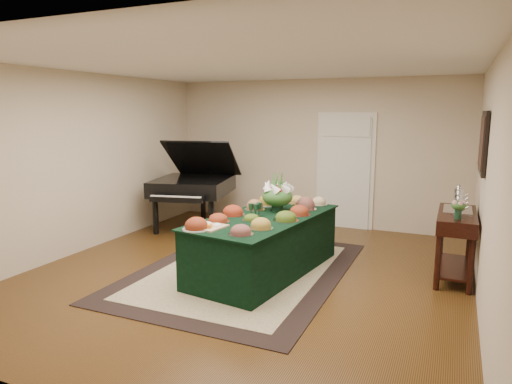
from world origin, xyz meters
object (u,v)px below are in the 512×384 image
at_px(floral_centerpiece, 277,192).
at_px(grand_piano, 193,185).
at_px(buffet_table, 264,244).
at_px(mahogany_sideboard, 456,228).

distance_m(floral_centerpiece, grand_piano, 2.51).
xyz_separation_m(buffet_table, mahogany_sideboard, (2.30, 0.79, 0.28)).
relative_size(buffet_table, grand_piano, 1.39).
bearing_deg(mahogany_sideboard, buffet_table, -161.09).
bearing_deg(grand_piano, mahogany_sideboard, -11.29).
bearing_deg(buffet_table, floral_centerpiece, 84.53).
xyz_separation_m(floral_centerpiece, grand_piano, (-2.14, 1.30, -0.23)).
relative_size(grand_piano, mahogany_sideboard, 1.49).
distance_m(floral_centerpiece, mahogany_sideboard, 2.33).
bearing_deg(buffet_table, grand_piano, 141.58).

